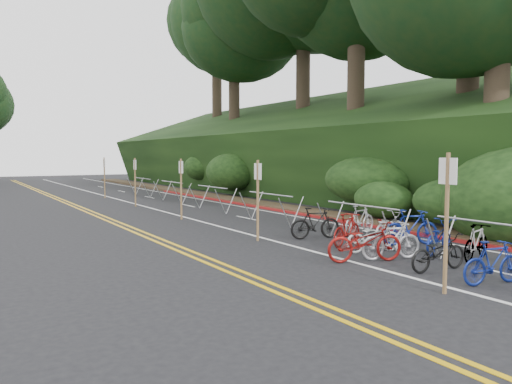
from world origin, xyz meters
TOP-DOWN VIEW (x-y plane):
  - ground at (0.00, 0.00)m, footprint 120.00×120.00m
  - road_markings at (0.63, 10.10)m, footprint 7.47×80.00m
  - red_curb at (5.70, 12.00)m, footprint 0.25×28.00m
  - embankment at (12.96, 19.04)m, footprint 14.30×48.14m
  - bike_rack_front at (3.10, -1.17)m, footprint 1.12×2.97m
  - bike_racks_rest at (3.00, 13.00)m, footprint 1.14×23.00m
  - signpost_near at (0.57, -1.88)m, footprint 0.08×0.40m
  - signposts_rest at (0.60, 14.00)m, footprint 0.08×18.40m
  - bike_front at (1.27, 1.02)m, footprint 1.28×2.06m
  - bike_valet at (3.17, 0.68)m, footprint 3.06×9.11m

SIDE VIEW (x-z plane):
  - ground at x=0.00m, z-range 0.00..0.00m
  - road_markings at x=0.63m, z-range 0.00..0.01m
  - red_curb at x=5.70m, z-range 0.00..0.10m
  - bike_valet at x=3.17m, z-range -0.06..1.02m
  - bike_front at x=1.27m, z-range 0.00..1.02m
  - bike_rack_front at x=3.10m, z-range 0.26..1.38m
  - bike_racks_rest at x=3.00m, z-range 0.27..1.44m
  - signposts_rest at x=0.60m, z-range 0.18..2.68m
  - signpost_near at x=0.57m, z-range 0.19..2.89m
  - embankment at x=12.96m, z-range -1.99..7.12m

